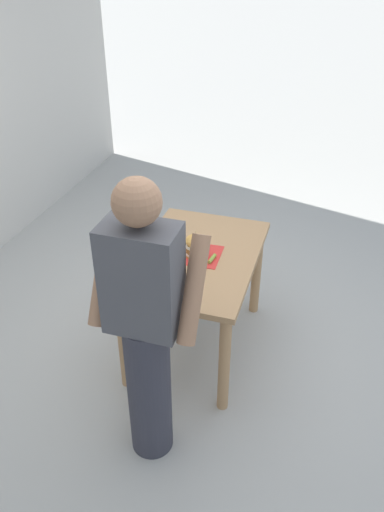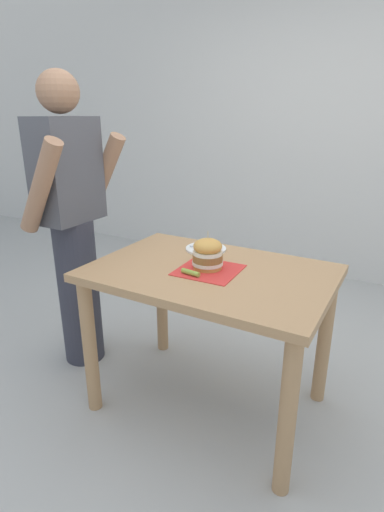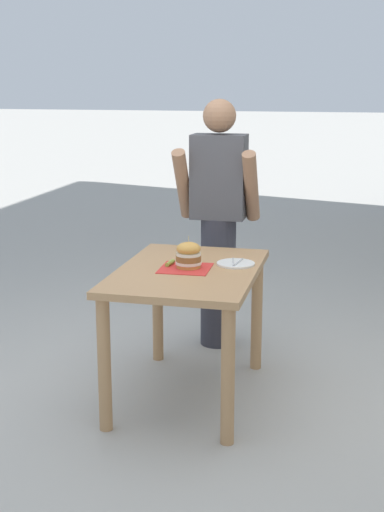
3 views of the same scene
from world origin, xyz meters
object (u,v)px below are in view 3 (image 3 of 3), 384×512
(patio_table, at_px, (188,291))
(pickle_spear, at_px, (170,263))
(side_plate_with_forks, at_px, (236,264))
(diner_across_table, at_px, (218,220))
(sandwich, at_px, (188,255))

(patio_table, relative_size, pickle_spear, 12.03)
(patio_table, distance_m, side_plate_with_forks, 0.32)
(diner_across_table, bearing_deg, side_plate_with_forks, -71.16)
(patio_table, distance_m, diner_across_table, 0.92)
(patio_table, xyz_separation_m, pickle_spear, (-0.12, 0.04, 0.15))
(pickle_spear, bearing_deg, patio_table, -19.97)
(pickle_spear, height_order, side_plate_with_forks, pickle_spear)
(patio_table, bearing_deg, side_plate_with_forks, 31.73)
(patio_table, relative_size, sandwich, 6.20)
(sandwich, relative_size, pickle_spear, 1.94)
(sandwich, xyz_separation_m, side_plate_with_forks, (0.25, 0.14, -0.07))
(sandwich, bearing_deg, diner_across_table, 89.98)
(pickle_spear, distance_m, diner_across_table, 0.86)
(patio_table, height_order, side_plate_with_forks, side_plate_with_forks)
(patio_table, xyz_separation_m, side_plate_with_forks, (0.25, 0.15, 0.14))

